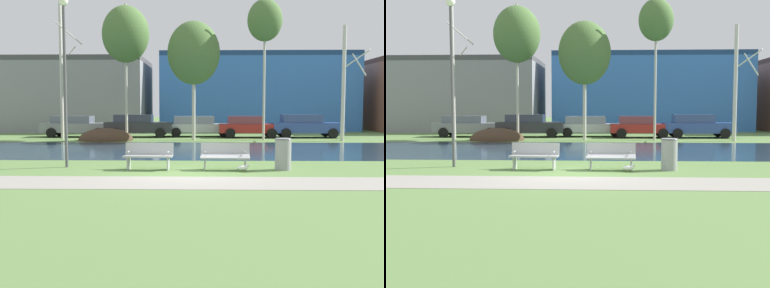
% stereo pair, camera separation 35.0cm
% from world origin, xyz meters
% --- Properties ---
extents(ground_plane, '(120.00, 120.00, 0.00)m').
position_xyz_m(ground_plane, '(0.00, 10.00, 0.00)').
color(ground_plane, '#5B7F42').
extents(paved_path_strip, '(60.00, 2.14, 0.01)m').
position_xyz_m(paved_path_strip, '(0.00, -1.61, 0.01)').
color(paved_path_strip, gray).
rests_on(paved_path_strip, ground).
extents(river_band, '(80.00, 8.81, 0.01)m').
position_xyz_m(river_band, '(0.00, 7.96, 0.00)').
color(river_band, '#284256').
rests_on(river_band, ground).
extents(soil_mound, '(3.30, 3.10, 1.48)m').
position_xyz_m(soil_mound, '(-5.37, 13.99, 0.00)').
color(soil_mound, '#423021').
rests_on(soil_mound, ground).
extents(bench_left, '(1.63, 0.65, 0.87)m').
position_xyz_m(bench_left, '(-1.25, 1.03, 0.47)').
color(bench_left, '#9EA0A3').
rests_on(bench_left, ground).
extents(bench_right, '(1.63, 0.65, 0.87)m').
position_xyz_m(bench_right, '(1.26, 1.03, 0.47)').
color(bench_right, '#9EA0A3').
rests_on(bench_right, ground).
extents(trash_bin, '(0.55, 0.55, 1.04)m').
position_xyz_m(trash_bin, '(3.15, 1.05, 0.54)').
color(trash_bin, gray).
rests_on(trash_bin, ground).
extents(seagull, '(0.42, 0.16, 0.25)m').
position_xyz_m(seagull, '(1.82, 0.61, 0.13)').
color(seagull, white).
rests_on(seagull, ground).
extents(streetlamp, '(0.32, 0.32, 5.72)m').
position_xyz_m(streetlamp, '(-4.11, 1.55, 3.78)').
color(streetlamp, '#4C4C51').
rests_on(streetlamp, ground).
extents(birch_far_left, '(1.48, 2.35, 8.44)m').
position_xyz_m(birch_far_left, '(-8.19, 14.65, 4.31)').
color(birch_far_left, beige).
rests_on(birch_far_left, ground).
extents(birch_left, '(2.86, 2.86, 8.23)m').
position_xyz_m(birch_left, '(-4.19, 14.56, 6.40)').
color(birch_left, '#BCB7A8').
rests_on(birch_left, ground).
extents(birch_center_left, '(3.16, 3.16, 7.14)m').
position_xyz_m(birch_center_left, '(-0.06, 14.27, 5.23)').
color(birch_center_left, beige).
rests_on(birch_center_left, ground).
extents(birch_center, '(2.09, 2.09, 9.20)m').
position_xyz_m(birch_center, '(4.19, 14.39, 7.14)').
color(birch_center, beige).
rests_on(birch_center, ground).
extents(birch_center_right, '(1.59, 2.73, 6.79)m').
position_xyz_m(birch_center_right, '(8.86, 13.86, 3.48)').
color(birch_center_right, beige).
rests_on(birch_center_right, ground).
extents(parked_van_nearest_grey, '(4.68, 2.09, 1.40)m').
position_xyz_m(parked_van_nearest_grey, '(-7.95, 16.96, 0.75)').
color(parked_van_nearest_grey, slate).
rests_on(parked_van_nearest_grey, ground).
extents(parked_sedan_second_dark, '(4.45, 2.05, 1.50)m').
position_xyz_m(parked_sedan_second_dark, '(-3.84, 16.96, 0.79)').
color(parked_sedan_second_dark, '#282B30').
rests_on(parked_sedan_second_dark, ground).
extents(parked_hatch_third_silver, '(4.80, 1.99, 1.38)m').
position_xyz_m(parked_hatch_third_silver, '(0.18, 17.51, 0.74)').
color(parked_hatch_third_silver, '#B2B5BC').
rests_on(parked_hatch_third_silver, ground).
extents(parked_wagon_fourth_red, '(4.03, 1.97, 1.41)m').
position_xyz_m(parked_wagon_fourth_red, '(3.48, 16.70, 0.75)').
color(parked_wagon_fourth_red, maroon).
rests_on(parked_wagon_fourth_red, ground).
extents(parked_suv_fifth_blue, '(4.56, 2.06, 1.52)m').
position_xyz_m(parked_suv_fifth_blue, '(7.21, 16.77, 0.80)').
color(parked_suv_fifth_blue, '#2D4793').
rests_on(parked_suv_fifth_blue, ground).
extents(building_grey_warehouse, '(13.30, 8.47, 5.89)m').
position_xyz_m(building_grey_warehouse, '(-10.85, 25.13, 2.95)').
color(building_grey_warehouse, gray).
rests_on(building_grey_warehouse, ground).
extents(building_blue_store, '(16.11, 7.08, 6.45)m').
position_xyz_m(building_blue_store, '(5.06, 26.76, 3.22)').
color(building_blue_store, '#3870C6').
rests_on(building_blue_store, ground).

